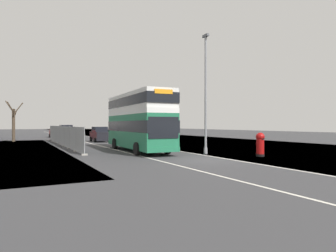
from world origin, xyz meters
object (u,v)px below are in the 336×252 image
object	(u,v)px
lamppost_foreground	(206,97)
car_receding_far	(56,132)
double_decker_bus	(138,121)
roadworks_barrier	(170,140)
car_receding_mid	(66,133)
car_oncoming_near	(100,135)
red_pillar_postbox	(260,143)

from	to	relation	value
lamppost_foreground	car_receding_far	world-z (taller)	lamppost_foreground
double_decker_bus	lamppost_foreground	bearing A→B (deg)	-53.51
car_receding_far	roadworks_barrier	bearing A→B (deg)	-75.92
double_decker_bus	car_receding_mid	distance (m)	23.03
car_oncoming_near	car_receding_far	xyz separation A→B (m)	(-3.61, 16.91, -0.01)
double_decker_bus	red_pillar_postbox	xyz separation A→B (m)	(6.30, -8.18, -1.70)
car_oncoming_near	car_receding_mid	size ratio (longest dim) A/B	0.90
double_decker_bus	car_receding_far	distance (m)	32.56
lamppost_foreground	roadworks_barrier	world-z (taller)	lamppost_foreground
car_oncoming_near	car_receding_mid	xyz separation A→B (m)	(-3.27, 7.36, 0.10)
red_pillar_postbox	car_oncoming_near	distance (m)	24.32
car_receding_mid	car_receding_far	bearing A→B (deg)	92.04
lamppost_foreground	car_oncoming_near	xyz separation A→B (m)	(-3.14, 20.45, -3.50)
car_receding_mid	car_oncoming_near	bearing A→B (deg)	-66.06
double_decker_bus	car_receding_mid	size ratio (longest dim) A/B	2.51
lamppost_foreground	car_oncoming_near	distance (m)	20.99
car_receding_far	car_receding_mid	bearing A→B (deg)	-87.96
lamppost_foreground	red_pillar_postbox	distance (m)	5.40
red_pillar_postbox	car_oncoming_near	bearing A→B (deg)	103.67
roadworks_barrier	car_receding_mid	bearing A→B (deg)	109.38
double_decker_bus	red_pillar_postbox	size ratio (longest dim) A/B	6.46
double_decker_bus	red_pillar_postbox	world-z (taller)	double_decker_bus
red_pillar_postbox	car_receding_far	world-z (taller)	car_receding_far
roadworks_barrier	car_oncoming_near	distance (m)	13.56
car_receding_mid	car_receding_far	world-z (taller)	car_receding_mid
red_pillar_postbox	double_decker_bus	bearing A→B (deg)	127.61
red_pillar_postbox	car_receding_mid	xyz separation A→B (m)	(-9.02, 30.99, 0.09)
red_pillar_postbox	car_receding_mid	distance (m)	32.28
roadworks_barrier	car_receding_mid	size ratio (longest dim) A/B	0.36
car_receding_mid	double_decker_bus	bearing A→B (deg)	-83.21
red_pillar_postbox	car_receding_far	distance (m)	41.61
roadworks_barrier	double_decker_bus	bearing A→B (deg)	-151.00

